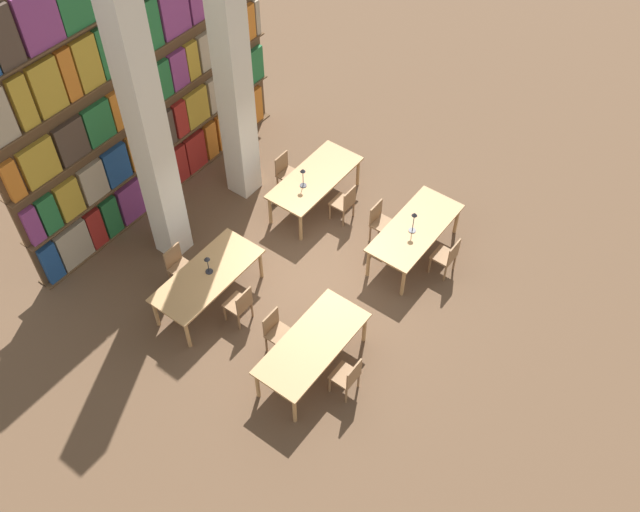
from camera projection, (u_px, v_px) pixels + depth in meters
ground_plane at (315, 276)px, 13.79m from camera, size 40.00×40.00×0.00m
bookshelf_bank at (144, 86)px, 13.28m from camera, size 6.59×0.35×5.50m
pillar_left at (148, 129)px, 12.01m from camera, size 0.52×0.52×6.00m
pillar_center at (232, 69)px, 13.13m from camera, size 0.52×0.52×6.00m
reading_table_0 at (312, 345)px, 11.94m from camera, size 2.16×0.94×0.76m
chair_0 at (348, 376)px, 11.78m from camera, size 0.42×0.40×0.88m
chair_1 at (277, 331)px, 12.37m from camera, size 0.42×0.40×0.88m
reading_table_1 at (415, 230)px, 13.66m from camera, size 2.16×0.94×0.76m
chair_2 at (447, 256)px, 13.50m from camera, size 0.42×0.40×0.88m
chair_3 at (380, 221)px, 14.09m from camera, size 0.42×0.40×0.88m
desk_lamp_0 at (414, 219)px, 13.29m from camera, size 0.14×0.14×0.49m
reading_table_2 at (208, 277)px, 12.90m from camera, size 2.16×0.94×0.76m
chair_4 at (240, 304)px, 12.75m from camera, size 0.42×0.40×0.88m
chair_5 at (179, 265)px, 13.34m from camera, size 0.42×0.40×0.88m
desk_lamp_1 at (208, 262)px, 12.68m from camera, size 0.14×0.14×0.41m
reading_table_3 at (315, 179)px, 14.58m from camera, size 2.16×0.94×0.76m
chair_6 at (345, 202)px, 14.43m from camera, size 0.42×0.40×0.88m
chair_7 at (286, 172)px, 15.02m from camera, size 0.42×0.40×0.88m
desk_lamp_2 at (303, 175)px, 14.12m from camera, size 0.14×0.14×0.45m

